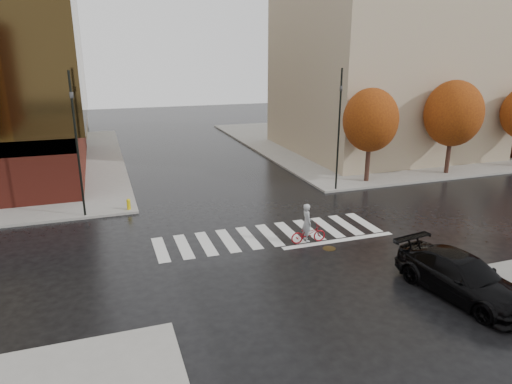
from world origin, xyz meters
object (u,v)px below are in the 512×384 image
(sedan, at_px, (461,276))
(traffic_light_ne, at_px, (339,121))
(cyclist, at_px, (308,230))
(traffic_light_nw, at_px, (76,135))
(fire_hydrant, at_px, (129,204))

(sedan, bearing_deg, traffic_light_ne, 71.71)
(cyclist, bearing_deg, traffic_light_nw, 57.65)
(sedan, distance_m, traffic_light_ne, 14.50)
(traffic_light_nw, distance_m, fire_hydrant, 4.86)
(traffic_light_ne, bearing_deg, fire_hydrant, 14.49)
(cyclist, height_order, traffic_light_nw, traffic_light_nw)
(traffic_light_ne, height_order, fire_hydrant, traffic_light_ne)
(cyclist, bearing_deg, fire_hydrant, 49.46)
(sedan, height_order, fire_hydrant, sedan)
(fire_hydrant, bearing_deg, cyclist, -43.43)
(cyclist, xyz_separation_m, traffic_light_ne, (5.53, 7.30, 4.00))
(traffic_light_nw, bearing_deg, fire_hydrant, 116.40)
(cyclist, relative_size, traffic_light_ne, 0.26)
(cyclist, relative_size, fire_hydrant, 3.08)
(traffic_light_ne, bearing_deg, sedan, 96.37)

